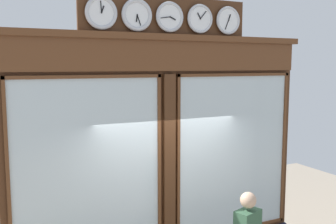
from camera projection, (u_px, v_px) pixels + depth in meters
name	position (u px, v px, depth m)	size (l,w,h in m)	color
shop_facade	(165.00, 149.00, 6.41)	(5.25, 0.42, 4.46)	#4C2B16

